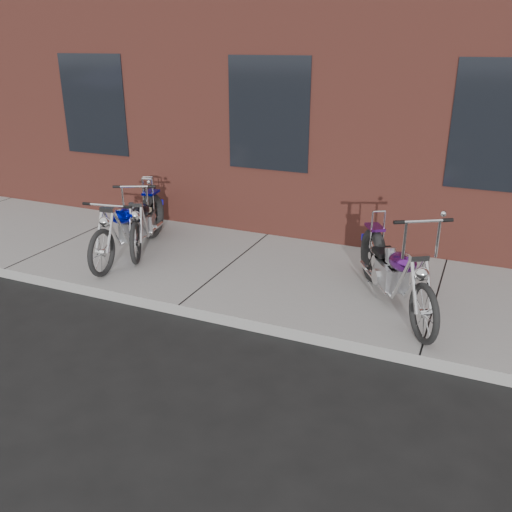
% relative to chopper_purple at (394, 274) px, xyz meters
% --- Properties ---
extents(ground, '(120.00, 120.00, 0.00)m').
position_rel_chopper_purple_xyz_m(ground, '(-2.50, -1.08, -0.58)').
color(ground, black).
rests_on(ground, ground).
extents(sidewalk, '(22.00, 3.00, 0.15)m').
position_rel_chopper_purple_xyz_m(sidewalk, '(-2.50, 0.42, -0.51)').
color(sidewalk, gray).
rests_on(sidewalk, ground).
extents(building_brick, '(22.00, 10.00, 8.00)m').
position_rel_chopper_purple_xyz_m(building_brick, '(-2.50, 6.92, 3.42)').
color(building_brick, brown).
rests_on(building_brick, ground).
extents(chopper_purple, '(1.34, 2.12, 1.35)m').
position_rel_chopper_purple_xyz_m(chopper_purple, '(0.00, 0.00, 0.00)').
color(chopper_purple, black).
rests_on(chopper_purple, sidewalk).
extents(chopper_blue, '(0.65, 2.41, 1.05)m').
position_rel_chopper_purple_xyz_m(chopper_blue, '(-4.12, 0.21, 0.00)').
color(chopper_blue, black).
rests_on(chopper_blue, sidewalk).
extents(chopper_third, '(1.07, 2.09, 1.15)m').
position_rel_chopper_purple_xyz_m(chopper_third, '(-4.17, 0.66, -0.03)').
color(chopper_third, black).
rests_on(chopper_third, sidewalk).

